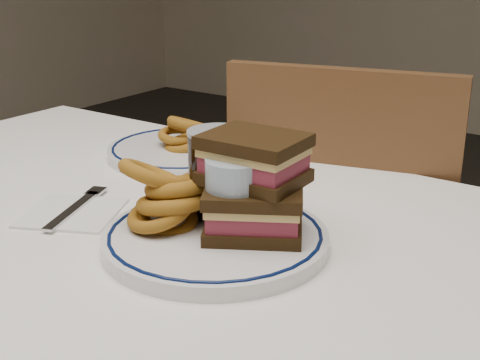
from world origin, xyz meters
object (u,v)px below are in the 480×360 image
Objects in this scene: beer_mug at (220,178)px; reuben_sandwich at (254,185)px; main_plate at (215,238)px; chair_far at (346,259)px; far_plate at (183,151)px.

reuben_sandwich is at bearing -20.44° from beer_mug.
reuben_sandwich is (0.04, 0.03, 0.07)m from main_plate.
chair_far reaches higher than main_plate.
chair_far is 5.87× the size of reuben_sandwich.
chair_far is 3.31× the size of far_plate.
far_plate is (-0.23, -0.25, 0.26)m from chair_far.
far_plate is at bearing -133.04° from chair_far.
reuben_sandwich is 1.13× the size of beer_mug.
beer_mug is (-0.08, 0.03, -0.01)m from reuben_sandwich.
reuben_sandwich is at bearing -78.95° from chair_far.
beer_mug is at bearing 159.56° from reuben_sandwich.
chair_far is 0.59m from main_plate.
chair_far is 0.56m from beer_mug.
beer_mug is (-0.04, 0.06, 0.06)m from main_plate.
main_plate is 1.07× the size of far_plate.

